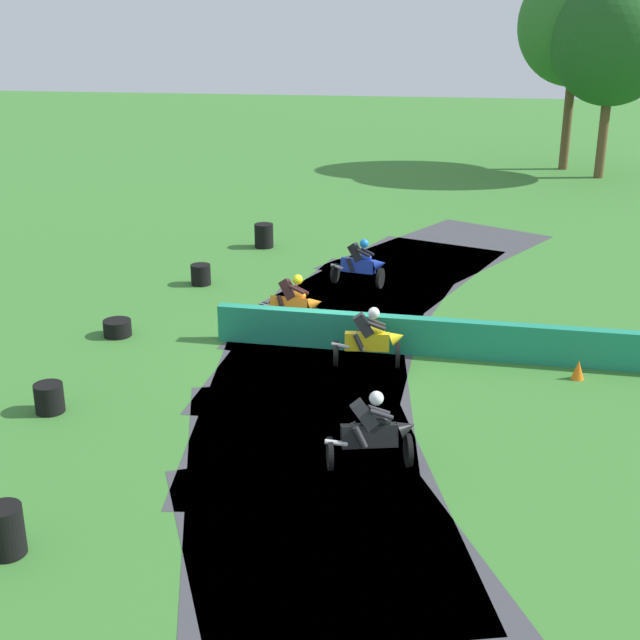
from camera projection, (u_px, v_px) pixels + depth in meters
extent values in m
plane|color=#38752D|center=(323.00, 347.00, 20.71)|extent=(120.00, 120.00, 0.00)
cube|color=#3D3D42|center=(441.00, 252.00, 28.65)|extent=(7.85, 9.33, 0.01)
cube|color=#3D3D42|center=(395.00, 275.00, 26.20)|extent=(6.96, 9.28, 0.01)
cube|color=#3D3D42|center=(355.00, 305.00, 23.53)|extent=(5.91, 9.01, 0.01)
cube|color=#3D3D42|center=(325.00, 347.00, 20.70)|extent=(4.71, 8.51, 0.01)
cube|color=#3D3D42|center=(307.00, 403.00, 17.78)|extent=(5.13, 8.70, 0.01)
cube|color=#3D3D42|center=(311.00, 482.00, 14.84)|extent=(6.28, 9.13, 0.01)
cube|color=#3D3D42|center=(352.00, 597.00, 11.95)|extent=(7.29, 9.33, 0.01)
cube|color=#1E8466|center=(555.00, 346.00, 19.56)|extent=(15.92, 1.12, 0.90)
cylinder|color=black|center=(380.00, 278.00, 24.86)|extent=(0.24, 0.68, 0.68)
cylinder|color=black|center=(335.00, 273.00, 25.35)|extent=(0.24, 0.68, 0.68)
cube|color=#1E38B2|center=(358.00, 266.00, 25.04)|extent=(1.05, 0.56, 0.43)
ellipsoid|color=#1E38B2|center=(365.00, 257.00, 24.92)|extent=(0.50, 0.40, 0.28)
cone|color=#1E38B2|center=(381.00, 264.00, 24.78)|extent=(0.45, 0.43, 0.44)
cylinder|color=#B2B2B7|center=(337.00, 267.00, 25.16)|extent=(0.42, 0.20, 0.17)
cube|color=black|center=(356.00, 252.00, 24.98)|extent=(0.54, 0.44, 0.60)
sphere|color=#1E7FE0|center=(364.00, 243.00, 24.84)|extent=(0.26, 0.26, 0.26)
cylinder|color=black|center=(367.00, 252.00, 25.04)|extent=(0.43, 0.20, 0.24)
cylinder|color=black|center=(363.00, 253.00, 24.72)|extent=(0.43, 0.20, 0.24)
cylinder|color=black|center=(354.00, 264.00, 25.26)|extent=(0.28, 0.21, 0.42)
cylinder|color=black|center=(350.00, 265.00, 24.93)|extent=(0.28, 0.21, 0.42)
cylinder|color=black|center=(315.00, 320.00, 21.65)|extent=(0.21, 0.76, 0.76)
cylinder|color=black|center=(263.00, 314.00, 22.05)|extent=(0.21, 0.76, 0.76)
cube|color=orange|center=(290.00, 305.00, 21.84)|extent=(1.05, 0.55, 0.47)
ellipsoid|color=orange|center=(298.00, 296.00, 21.78)|extent=(0.49, 0.41, 0.32)
cone|color=orange|center=(316.00, 303.00, 21.64)|extent=(0.43, 0.43, 0.48)
cylinder|color=#B2B2B7|center=(266.00, 306.00, 21.90)|extent=(0.42, 0.20, 0.18)
cube|color=#331919|center=(289.00, 290.00, 21.85)|extent=(0.52, 0.47, 0.63)
sphere|color=yellow|center=(298.00, 279.00, 21.77)|extent=(0.26, 0.26, 0.26)
cylinder|color=#331919|center=(301.00, 290.00, 21.94)|extent=(0.43, 0.22, 0.25)
cylinder|color=#331919|center=(297.00, 290.00, 21.59)|extent=(0.43, 0.22, 0.25)
cylinder|color=#331919|center=(286.00, 304.00, 22.06)|extent=(0.27, 0.25, 0.42)
cylinder|color=#331919|center=(281.00, 303.00, 21.72)|extent=(0.27, 0.25, 0.42)
cylinder|color=black|center=(398.00, 355.00, 19.43)|extent=(0.14, 0.67, 0.67)
cylinder|color=black|center=(336.00, 353.00, 19.53)|extent=(0.14, 0.67, 0.67)
cube|color=yellow|center=(367.00, 341.00, 19.41)|extent=(1.02, 0.40, 0.43)
ellipsoid|color=yellow|center=(375.00, 330.00, 19.34)|extent=(0.46, 0.34, 0.27)
cone|color=yellow|center=(397.00, 337.00, 19.33)|extent=(0.42, 0.38, 0.44)
cylinder|color=#B2B2B7|center=(340.00, 346.00, 19.35)|extent=(0.41, 0.12, 0.17)
cube|color=#28282D|center=(364.00, 325.00, 19.33)|extent=(0.52, 0.36, 0.60)
sphere|color=white|center=(374.00, 313.00, 19.25)|extent=(0.26, 0.26, 0.26)
cylinder|color=#28282D|center=(376.00, 322.00, 19.47)|extent=(0.43, 0.11, 0.24)
cylinder|color=#28282D|center=(376.00, 326.00, 19.13)|extent=(0.43, 0.11, 0.24)
cylinder|color=#28282D|center=(359.00, 338.00, 19.59)|extent=(0.28, 0.15, 0.42)
cylinder|color=#28282D|center=(359.00, 342.00, 19.24)|extent=(0.28, 0.15, 0.42)
cylinder|color=black|center=(408.00, 450.00, 15.29)|extent=(0.25, 0.73, 0.73)
cylinder|color=black|center=(330.00, 454.00, 15.19)|extent=(0.25, 0.73, 0.73)
cube|color=black|center=(369.00, 435.00, 15.21)|extent=(1.06, 0.59, 0.46)
ellipsoid|color=black|center=(379.00, 421.00, 15.20)|extent=(0.50, 0.42, 0.30)
cone|color=black|center=(407.00, 427.00, 15.25)|extent=(0.46, 0.44, 0.47)
cylinder|color=#B2B2B7|center=(336.00, 443.00, 15.05)|extent=(0.42, 0.18, 0.18)
cube|color=#28282D|center=(364.00, 414.00, 15.16)|extent=(0.56, 0.40, 0.62)
sphere|color=white|center=(376.00, 398.00, 15.15)|extent=(0.26, 0.26, 0.26)
cylinder|color=#28282D|center=(378.00, 410.00, 15.36)|extent=(0.44, 0.17, 0.24)
cylinder|color=#28282D|center=(381.00, 415.00, 15.01)|extent=(0.44, 0.17, 0.24)
cylinder|color=#28282D|center=(358.00, 432.00, 15.37)|extent=(0.30, 0.19, 0.42)
cylinder|color=#28282D|center=(360.00, 437.00, 15.02)|extent=(0.30, 0.19, 0.42)
cylinder|color=black|center=(264.00, 244.00, 29.15)|extent=(0.63, 0.63, 0.20)
cylinder|color=black|center=(264.00, 239.00, 29.08)|extent=(0.63, 0.63, 0.20)
cylinder|color=black|center=(264.00, 233.00, 29.02)|extent=(0.63, 0.63, 0.20)
cylinder|color=black|center=(264.00, 227.00, 28.95)|extent=(0.63, 0.63, 0.20)
cylinder|color=black|center=(201.00, 281.00, 25.28)|extent=(0.58, 0.58, 0.20)
cylinder|color=black|center=(201.00, 275.00, 25.21)|extent=(0.58, 0.58, 0.20)
cylinder|color=black|center=(200.00, 268.00, 25.14)|extent=(0.58, 0.58, 0.20)
cylinder|color=black|center=(118.00, 332.00, 21.37)|extent=(0.69, 0.69, 0.20)
cylinder|color=black|center=(117.00, 324.00, 21.30)|extent=(0.69, 0.69, 0.20)
cylinder|color=black|center=(50.00, 407.00, 17.38)|extent=(0.59, 0.59, 0.20)
cylinder|color=black|center=(49.00, 398.00, 17.31)|extent=(0.59, 0.59, 0.20)
cylinder|color=black|center=(48.00, 389.00, 17.24)|extent=(0.59, 0.59, 0.20)
cylinder|color=black|center=(8.00, 548.00, 12.88)|extent=(0.56, 0.56, 0.20)
cylinder|color=black|center=(6.00, 536.00, 12.81)|extent=(0.56, 0.56, 0.20)
cylinder|color=black|center=(4.00, 525.00, 12.74)|extent=(0.56, 0.56, 0.20)
cylinder|color=black|center=(3.00, 513.00, 12.67)|extent=(0.56, 0.56, 0.20)
cone|color=orange|center=(578.00, 370.00, 18.85)|extent=(0.28, 0.28, 0.44)
cylinder|color=brown|center=(567.00, 123.00, 42.23)|extent=(0.44, 0.44, 4.53)
ellipsoid|color=#2D6B28|center=(577.00, 24.00, 40.64)|extent=(5.50, 5.50, 5.77)
cylinder|color=brown|center=(603.00, 136.00, 40.23)|extent=(0.44, 0.44, 3.87)
ellipsoid|color=#1E511E|center=(613.00, 40.00, 38.75)|extent=(5.54, 5.54, 5.82)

